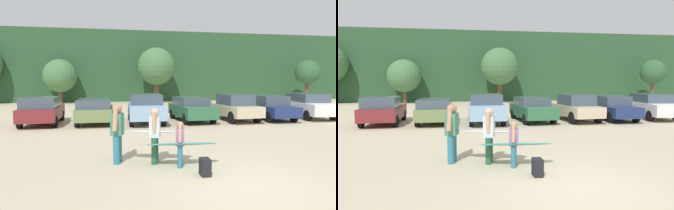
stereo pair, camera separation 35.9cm
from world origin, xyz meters
TOP-DOWN VIEW (x-y plane):
  - ground_plane at (0.00, 0.00)m, footprint 120.00×120.00m
  - hillside_ridge at (0.00, 33.04)m, footprint 108.00×12.00m
  - tree_far_right at (-8.49, 25.67)m, footprint 3.45×3.45m
  - tree_center_left at (1.51, 24.93)m, footprint 4.00×4.00m
  - tree_far_left at (18.86, 23.87)m, footprint 2.76×2.76m
  - parked_car_maroon at (-6.92, 10.74)m, footprint 2.01×4.03m
  - parked_car_olive_green at (-4.06, 10.59)m, footprint 1.94×4.01m
  - parked_car_sky_blue at (-1.23, 10.48)m, footprint 2.02×4.42m
  - parked_car_forest_green at (1.55, 10.66)m, footprint 2.09×4.19m
  - parked_car_champagne at (4.15, 10.42)m, footprint 2.12×4.28m
  - parked_car_navy at (6.57, 10.54)m, footprint 1.77×4.17m
  - parked_car_white at (9.36, 10.80)m, footprint 2.21×4.87m
  - person_adult at (-1.83, 2.26)m, footprint 0.39×0.74m
  - person_child at (-1.18, 1.76)m, footprint 0.31×0.55m
  - person_companion at (-2.91, 2.48)m, footprint 0.41×0.82m
  - surfboard_white at (-1.82, 2.35)m, footprint 2.08×1.05m
  - surfboard_teal at (-1.12, 1.76)m, footprint 2.11×0.75m
  - backpack_dropped at (-0.72, 0.88)m, footprint 0.24×0.34m

SIDE VIEW (x-z plane):
  - ground_plane at x=0.00m, z-range 0.00..0.00m
  - backpack_dropped at x=-0.72m, z-range 0.00..0.45m
  - surfboard_teal at x=-1.12m, z-range 0.55..0.75m
  - person_child at x=-1.18m, z-range 0.08..1.38m
  - parked_car_forest_green at x=1.55m, z-range 0.05..1.46m
  - parked_car_olive_green at x=-4.06m, z-range 0.05..1.46m
  - parked_car_navy at x=6.57m, z-range 0.03..1.51m
  - parked_car_maroon at x=-6.92m, z-range 0.02..1.56m
  - parked_car_white at x=9.36m, z-range 0.03..1.61m
  - parked_car_champagne at x=4.15m, z-range 0.02..1.62m
  - parked_car_sky_blue at x=-1.23m, z-range 0.03..1.68m
  - person_adult at x=-1.83m, z-range 0.11..1.75m
  - surfboard_white at x=-1.82m, z-range 0.86..0.99m
  - person_companion at x=-2.91m, z-range 0.11..1.85m
  - tree_far_right at x=-8.49m, z-range 0.57..5.17m
  - tree_far_left at x=18.86m, z-range 0.94..5.66m
  - tree_center_left at x=1.51m, z-range 0.93..6.84m
  - hillside_ridge at x=0.00m, z-range 0.00..8.03m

